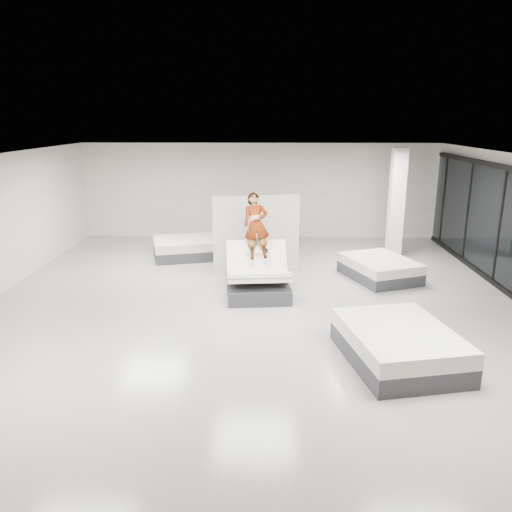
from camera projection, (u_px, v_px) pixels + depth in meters
name	position (u px, v px, depth m)	size (l,w,h in m)	color
room	(255.00, 239.00, 10.22)	(14.00, 14.04, 3.20)	#ACABA3
hero_bed	(257.00, 278.00, 11.64)	(1.60, 2.01, 1.27)	#323237
person	(256.00, 240.00, 11.74)	(0.59, 0.39, 1.61)	slate
remote	(267.00, 251.00, 11.47)	(0.05, 0.14, 0.03)	black
divider_panel	(257.00, 235.00, 13.08)	(2.28, 0.10, 2.07)	silver
flat_bed_right_far	(380.00, 269.00, 12.80)	(2.01, 2.29, 0.52)	#323237
flat_bed_right_near	(399.00, 345.00, 8.38)	(2.06, 2.49, 0.60)	#323237
flat_bed_left_far	(189.00, 248.00, 14.80)	(2.34, 1.99, 0.55)	#323237
column	(396.00, 203.00, 14.47)	(0.40, 0.40, 3.20)	white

